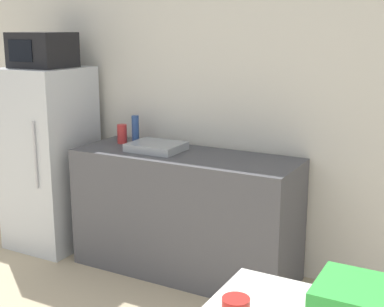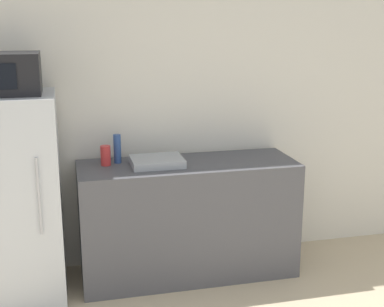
% 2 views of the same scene
% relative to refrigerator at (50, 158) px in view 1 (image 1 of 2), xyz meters
% --- Properties ---
extents(wall_back, '(8.00, 0.06, 2.60)m').
position_rel_refrigerator_xyz_m(wall_back, '(1.14, 0.43, 0.53)').
color(wall_back, silver).
rests_on(wall_back, ground_plane).
extents(refrigerator, '(0.62, 0.66, 1.53)m').
position_rel_refrigerator_xyz_m(refrigerator, '(0.00, 0.00, 0.00)').
color(refrigerator, silver).
rests_on(refrigerator, ground_plane).
extents(microwave, '(0.45, 0.40, 0.28)m').
position_rel_refrigerator_xyz_m(microwave, '(-0.00, -0.00, 0.91)').
color(microwave, black).
rests_on(microwave, refrigerator).
extents(counter, '(1.71, 0.61, 0.94)m').
position_rel_refrigerator_xyz_m(counter, '(1.29, 0.06, -0.30)').
color(counter, '#4C4C51').
rests_on(counter, ground_plane).
extents(sink_basin, '(0.40, 0.32, 0.06)m').
position_rel_refrigerator_xyz_m(sink_basin, '(1.04, 0.06, 0.20)').
color(sink_basin, '#9EA3A8').
rests_on(sink_basin, counter).
extents(bottle_tall, '(0.06, 0.06, 0.23)m').
position_rel_refrigerator_xyz_m(bottle_tall, '(0.75, 0.20, 0.28)').
color(bottle_tall, '#2D4C8C').
rests_on(bottle_tall, counter).
extents(bottle_short, '(0.08, 0.08, 0.15)m').
position_rel_refrigerator_xyz_m(bottle_short, '(0.66, 0.15, 0.25)').
color(bottle_short, red).
rests_on(bottle_short, counter).
extents(basket, '(0.24, 0.23, 0.13)m').
position_rel_refrigerator_xyz_m(basket, '(2.94, -1.88, 0.33)').
color(basket, green).
rests_on(basket, shelf_cabinet).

